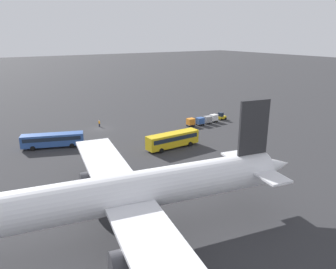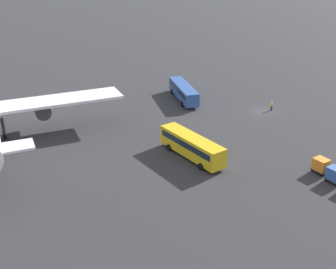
# 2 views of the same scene
# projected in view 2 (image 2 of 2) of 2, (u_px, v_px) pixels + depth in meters

# --- Properties ---
(ground_plane) EXTENTS (600.00, 600.00, 0.00)m
(ground_plane) POSITION_uv_depth(u_px,v_px,m) (262.00, 112.00, 78.87)
(ground_plane) COLOR #2D2D30
(shuttle_bus_near) EXTENTS (12.96, 6.73, 3.00)m
(shuttle_bus_near) POSITION_uv_depth(u_px,v_px,m) (183.00, 91.00, 84.51)
(shuttle_bus_near) COLOR #2D5199
(shuttle_bus_near) RESTS_ON ground
(shuttle_bus_far) EXTENTS (12.17, 3.38, 3.29)m
(shuttle_bus_far) POSITION_uv_depth(u_px,v_px,m) (192.00, 145.00, 60.92)
(shuttle_bus_far) COLOR gold
(shuttle_bus_far) RESTS_ON ground
(worker_person) EXTENTS (0.38, 0.38, 1.74)m
(worker_person) POSITION_uv_depth(u_px,v_px,m) (272.00, 106.00, 79.17)
(worker_person) COLOR #1E1E2D
(worker_person) RESTS_ON ground
(cargo_cart_blue) EXTENTS (2.01, 1.69, 2.06)m
(cargo_cart_blue) POSITION_uv_depth(u_px,v_px,m) (335.00, 174.00, 54.72)
(cargo_cart_blue) COLOR #38383D
(cargo_cart_blue) RESTS_ON ground
(cargo_cart_orange) EXTENTS (2.01, 1.69, 2.06)m
(cargo_cart_orange) POSITION_uv_depth(u_px,v_px,m) (321.00, 165.00, 57.05)
(cargo_cart_orange) COLOR #38383D
(cargo_cart_orange) RESTS_ON ground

